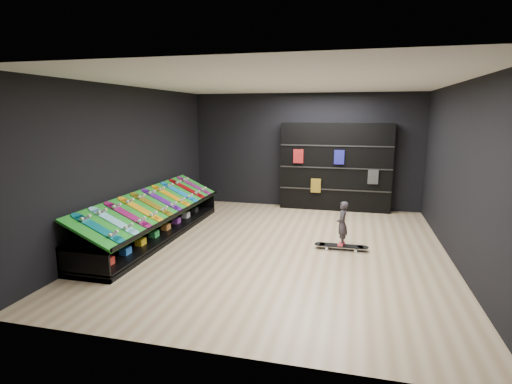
% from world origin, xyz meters
% --- Properties ---
extents(floor, '(6.00, 7.00, 0.01)m').
position_xyz_m(floor, '(0.00, 0.00, 0.00)').
color(floor, tan).
rests_on(floor, ground).
extents(ceiling, '(6.00, 7.00, 0.01)m').
position_xyz_m(ceiling, '(0.00, 0.00, 3.00)').
color(ceiling, white).
rests_on(ceiling, ground).
extents(wall_back, '(6.00, 0.02, 3.00)m').
position_xyz_m(wall_back, '(0.00, 3.50, 1.50)').
color(wall_back, black).
rests_on(wall_back, ground).
extents(wall_front, '(6.00, 0.02, 3.00)m').
position_xyz_m(wall_front, '(0.00, -3.50, 1.50)').
color(wall_front, black).
rests_on(wall_front, ground).
extents(wall_left, '(0.02, 7.00, 3.00)m').
position_xyz_m(wall_left, '(-3.00, 0.00, 1.50)').
color(wall_left, black).
rests_on(wall_left, ground).
extents(wall_right, '(0.02, 7.00, 3.00)m').
position_xyz_m(wall_right, '(3.00, 0.00, 1.50)').
color(wall_right, black).
rests_on(wall_right, ground).
extents(display_rack, '(0.90, 4.50, 0.50)m').
position_xyz_m(display_rack, '(-2.55, 0.00, 0.25)').
color(display_rack, black).
rests_on(display_rack, ground).
extents(turf_ramp, '(0.92, 4.50, 0.46)m').
position_xyz_m(turf_ramp, '(-2.50, 0.00, 0.71)').
color(turf_ramp, '#116C15').
rests_on(turf_ramp, display_rack).
extents(back_shelving, '(2.80, 0.33, 2.24)m').
position_xyz_m(back_shelving, '(0.83, 3.32, 1.12)').
color(back_shelving, black).
rests_on(back_shelving, ground).
extents(floor_skateboard, '(0.98, 0.23, 0.09)m').
position_xyz_m(floor_skateboard, '(1.14, 0.14, 0.05)').
color(floor_skateboard, black).
rests_on(floor_skateboard, ground).
extents(child, '(0.14, 0.19, 0.49)m').
position_xyz_m(child, '(1.14, 0.14, 0.34)').
color(child, black).
rests_on(child, floor_skateboard).
extents(display_board_0, '(0.93, 0.22, 0.50)m').
position_xyz_m(display_board_0, '(-2.49, -1.90, 0.74)').
color(display_board_0, '#0C8C99').
rests_on(display_board_0, turf_ramp).
extents(display_board_1, '(0.93, 0.22, 0.50)m').
position_xyz_m(display_board_1, '(-2.49, -1.48, 0.74)').
color(display_board_1, '#0CB2E5').
rests_on(display_board_1, turf_ramp).
extents(display_board_2, '(0.93, 0.22, 0.50)m').
position_xyz_m(display_board_2, '(-2.49, -1.06, 0.74)').
color(display_board_2, '#E5198C').
rests_on(display_board_2, turf_ramp).
extents(display_board_3, '(0.93, 0.22, 0.50)m').
position_xyz_m(display_board_3, '(-2.49, -0.63, 0.74)').
color(display_board_3, orange).
rests_on(display_board_3, turf_ramp).
extents(display_board_4, '(0.93, 0.22, 0.50)m').
position_xyz_m(display_board_4, '(-2.49, -0.21, 0.74)').
color(display_board_4, yellow).
rests_on(display_board_4, turf_ramp).
extents(display_board_5, '(0.93, 0.22, 0.50)m').
position_xyz_m(display_board_5, '(-2.49, 0.21, 0.74)').
color(display_board_5, purple).
rests_on(display_board_5, turf_ramp).
extents(display_board_6, '(0.93, 0.22, 0.50)m').
position_xyz_m(display_board_6, '(-2.49, 0.63, 0.74)').
color(display_board_6, yellow).
rests_on(display_board_6, turf_ramp).
extents(display_board_7, '(0.93, 0.22, 0.50)m').
position_xyz_m(display_board_7, '(-2.49, 1.06, 0.74)').
color(display_board_7, blue).
rests_on(display_board_7, turf_ramp).
extents(display_board_8, '(0.93, 0.22, 0.50)m').
position_xyz_m(display_board_8, '(-2.49, 1.48, 0.74)').
color(display_board_8, red).
rests_on(display_board_8, turf_ramp).
extents(display_board_9, '(0.93, 0.22, 0.50)m').
position_xyz_m(display_board_9, '(-2.49, 1.90, 0.74)').
color(display_board_9, '#2626BF').
rests_on(display_board_9, turf_ramp).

